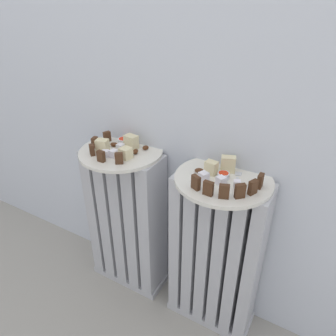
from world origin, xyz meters
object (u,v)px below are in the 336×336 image
(radiator_left, at_px, (127,222))
(jam_bowl_right, at_px, (223,175))
(plate_right, at_px, (223,179))
(plate_left, at_px, (121,152))
(radiator_right, at_px, (215,257))
(jam_bowl_left, at_px, (124,141))
(fork, at_px, (237,178))

(radiator_left, distance_m, jam_bowl_right, 0.53)
(plate_right, bearing_deg, radiator_left, 180.00)
(plate_left, distance_m, jam_bowl_right, 0.40)
(radiator_right, distance_m, plate_right, 0.33)
(radiator_right, relative_size, plate_right, 2.07)
(jam_bowl_left, xyz_separation_m, jam_bowl_right, (0.42, -0.06, -0.00))
(plate_left, height_order, fork, fork)
(jam_bowl_left, distance_m, jam_bowl_right, 0.43)
(radiator_right, bearing_deg, jam_bowl_right, -99.65)
(jam_bowl_left, bearing_deg, plate_left, -62.95)
(radiator_right, xyz_separation_m, plate_right, (0.00, -0.00, 0.33))
(radiator_right, height_order, jam_bowl_left, jam_bowl_left)
(radiator_right, height_order, fork, fork)
(fork, bearing_deg, jam_bowl_left, 175.57)
(radiator_right, bearing_deg, radiator_left, 180.00)
(radiator_right, distance_m, jam_bowl_right, 0.34)
(radiator_right, xyz_separation_m, jam_bowl_right, (-0.00, -0.00, 0.34))
(radiator_left, height_order, fork, fork)
(jam_bowl_left, bearing_deg, fork, -4.43)
(radiator_left, xyz_separation_m, jam_bowl_right, (0.40, -0.00, 0.34))
(radiator_right, bearing_deg, plate_right, -90.00)
(radiator_left, bearing_deg, radiator_right, 0.00)
(radiator_left, bearing_deg, jam_bowl_right, -0.32)
(jam_bowl_right, bearing_deg, radiator_right, 80.35)
(plate_right, height_order, jam_bowl_right, jam_bowl_right)
(jam_bowl_right, bearing_deg, fork, 27.69)
(radiator_left, relative_size, jam_bowl_left, 14.47)
(radiator_left, height_order, plate_right, plate_right)
(jam_bowl_right, relative_size, fork, 0.40)
(radiator_left, relative_size, radiator_right, 1.00)
(jam_bowl_left, relative_size, jam_bowl_right, 1.19)
(plate_right, relative_size, fork, 3.34)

